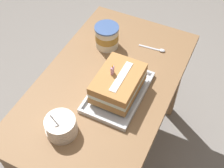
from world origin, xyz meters
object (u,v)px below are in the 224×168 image
at_px(birthday_cake, 118,83).
at_px(serving_spoon_near_tray, 158,50).
at_px(foil_tray, 118,92).
at_px(bowl_stack, 61,126).
at_px(ice_cream_tub, 107,36).

height_order(birthday_cake, serving_spoon_near_tray, birthday_cake).
height_order(foil_tray, serving_spoon_near_tray, foil_tray).
relative_size(bowl_stack, ice_cream_tub, 1.07).
height_order(birthday_cake, bowl_stack, birthday_cake).
bearing_deg(foil_tray, bowl_stack, 156.35).
relative_size(birthday_cake, serving_spoon_near_tray, 1.72).
relative_size(birthday_cake, bowl_stack, 1.85).
bearing_deg(serving_spoon_near_tray, foil_tray, 168.95).
bearing_deg(ice_cream_tub, serving_spoon_near_tray, -72.17).
bearing_deg(birthday_cake, ice_cream_tub, 35.31).
bearing_deg(birthday_cake, bowl_stack, 156.35).
height_order(bowl_stack, ice_cream_tub, bowl_stack).
distance_m(birthday_cake, ice_cream_tub, 0.33).
distance_m(bowl_stack, ice_cream_tub, 0.56).
xyz_separation_m(foil_tray, birthday_cake, (0.00, -0.00, 0.07)).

